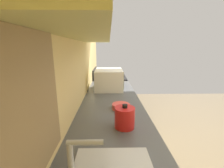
{
  "coord_description": "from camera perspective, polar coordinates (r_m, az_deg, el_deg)",
  "views": [
    {
      "loc": [
        -1.62,
        1.24,
        1.47
      ],
      "look_at": [
        -0.28,
        1.21,
        1.14
      ],
      "focal_mm": 23.84,
      "sensor_mm": 36.0,
      "label": 1
    }
  ],
  "objects": [
    {
      "name": "ground_plane",
      "position": [
        2.51,
        31.74,
        -24.41
      ],
      "size": [
        5.98,
        5.98,
        0.0
      ],
      "primitive_type": "plane",
      "color": "brown"
    },
    {
      "name": "wall_back",
      "position": [
        1.66,
        -13.93,
        11.03
      ],
      "size": [
        3.86,
        0.12,
        2.81
      ],
      "primitive_type": "cube",
      "color": "#EFCE80",
      "rests_on": "ground_plane"
    },
    {
      "name": "counter_run",
      "position": [
        1.56,
        -0.27,
        -27.28
      ],
      "size": [
        2.85,
        0.66,
        0.89
      ],
      "color": "#D7C871",
      "rests_on": "ground_plane"
    },
    {
      "name": "window_back_wall",
      "position": [
        0.61,
        -30.04,
        -9.61
      ],
      "size": [
        0.55,
        0.02,
        0.58
      ],
      "color": "#997A4C"
    },
    {
      "name": "oven_range",
      "position": [
        3.11,
        -0.68,
        -5.24
      ],
      "size": [
        0.68,
        0.66,
        1.07
      ],
      "color": "black",
      "rests_on": "ground_plane"
    },
    {
      "name": "microwave",
      "position": [
        2.14,
        -1.14,
        1.83
      ],
      "size": [
        0.48,
        0.39,
        0.28
      ],
      "color": "white",
      "rests_on": "counter_run"
    },
    {
      "name": "bowl",
      "position": [
        1.46,
        3.46,
        -8.49
      ],
      "size": [
        0.17,
        0.17,
        0.05
      ],
      "color": "#D84C47",
      "rests_on": "counter_run"
    },
    {
      "name": "kettle",
      "position": [
        1.13,
        4.87,
        -12.58
      ],
      "size": [
        0.2,
        0.15,
        0.18
      ],
      "color": "red",
      "rests_on": "counter_run"
    }
  ]
}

